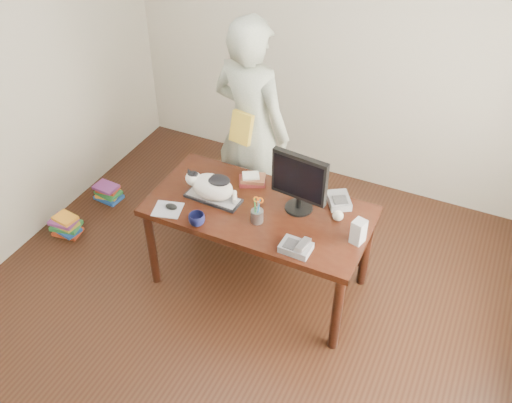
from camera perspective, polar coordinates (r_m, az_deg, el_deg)
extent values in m
plane|color=black|center=(4.24, -3.27, -13.27)|extent=(4.50, 4.50, 0.00)
plane|color=beige|center=(5.09, 8.53, 15.43)|extent=(4.00, 0.00, 4.00)
cube|color=black|center=(4.09, 0.30, -0.96)|extent=(1.60, 0.80, 0.05)
cylinder|color=black|center=(4.42, -10.37, -4.60)|extent=(0.07, 0.07, 0.70)
cylinder|color=black|center=(3.95, 8.08, -10.99)|extent=(0.07, 0.07, 0.70)
cylinder|color=black|center=(4.83, -5.96, 0.38)|extent=(0.07, 0.07, 0.70)
cylinder|color=black|center=(4.41, 10.96, -4.76)|extent=(0.07, 0.07, 0.70)
cube|color=black|center=(4.55, 2.21, -1.47)|extent=(1.45, 0.03, 0.50)
cube|color=black|center=(4.16, -4.30, 0.34)|extent=(0.42, 0.17, 0.02)
cube|color=#AEAEB3|center=(4.15, -4.31, 0.47)|extent=(0.39, 0.14, 0.00)
ellipsoid|color=white|center=(4.10, -4.36, 1.43)|extent=(0.32, 0.21, 0.19)
ellipsoid|color=white|center=(4.13, -6.29, 2.32)|extent=(0.12, 0.11, 0.11)
ellipsoid|color=black|center=(4.11, -6.33, 2.72)|extent=(0.08, 0.08, 0.04)
cone|color=black|center=(4.10, -6.73, 3.03)|extent=(0.06, 0.05, 0.07)
cone|color=black|center=(4.07, -6.11, 2.83)|extent=(0.06, 0.05, 0.07)
ellipsoid|color=black|center=(4.02, -3.74, 2.15)|extent=(0.17, 0.14, 0.04)
cylinder|color=white|center=(4.11, -2.16, 0.47)|extent=(0.09, 0.13, 0.04)
cylinder|color=black|center=(4.08, 4.30, -0.61)|extent=(0.22, 0.22, 0.02)
cylinder|color=black|center=(4.04, 4.33, -0.02)|extent=(0.04, 0.04, 0.09)
cube|color=black|center=(3.89, 4.36, 2.44)|extent=(0.41, 0.09, 0.35)
cube|color=black|center=(3.87, 4.19, 2.26)|extent=(0.37, 0.05, 0.29)
cylinder|color=gray|center=(3.93, 0.11, -1.46)|extent=(0.10, 0.10, 0.10)
cylinder|color=black|center=(3.89, -0.08, -0.40)|extent=(0.03, 0.04, 0.14)
cylinder|color=blue|center=(3.87, 0.25, -0.69)|extent=(0.02, 0.03, 0.14)
cylinder|color=#A12117|center=(3.89, 0.20, -0.38)|extent=(0.01, 0.04, 0.14)
cylinder|color=#17752B|center=(3.87, -0.10, -0.63)|extent=(0.02, 0.03, 0.14)
cylinder|color=#BAB9BE|center=(3.87, 0.19, -0.49)|extent=(0.02, 0.02, 0.11)
cylinder|color=#BAB9BE|center=(3.87, 0.30, -0.52)|extent=(0.01, 0.02, 0.11)
torus|color=#E15D0B|center=(3.84, 0.03, 0.21)|extent=(0.05, 0.02, 0.05)
torus|color=#E15D0B|center=(3.83, 0.44, 0.12)|extent=(0.05, 0.02, 0.05)
cube|color=#A9ADB5|center=(4.11, -8.82, -0.79)|extent=(0.24, 0.23, 0.00)
ellipsoid|color=black|center=(4.10, -8.46, -0.50)|extent=(0.10, 0.08, 0.04)
imported|color=#0D1035|center=(3.93, -5.94, -1.79)|extent=(0.16, 0.16, 0.09)
cube|color=slate|center=(3.74, 4.00, -4.61)|extent=(0.21, 0.15, 0.05)
cube|color=#3E3E40|center=(3.72, 3.48, -4.24)|extent=(0.08, 0.10, 0.01)
cube|color=#BAB9BE|center=(3.71, 4.73, -4.30)|extent=(0.06, 0.17, 0.06)
cube|color=#A9A9AC|center=(3.81, 10.21, -2.98)|extent=(0.10, 0.11, 0.18)
sphere|color=beige|center=(3.99, 8.20, -1.42)|extent=(0.08, 0.08, 0.08)
cube|color=#501516|center=(4.30, -0.40, 2.06)|extent=(0.24, 0.21, 0.03)
cube|color=#59311E|center=(4.28, -0.28, 2.33)|extent=(0.21, 0.18, 0.03)
cube|color=white|center=(4.27, -0.52, 2.60)|extent=(0.16, 0.15, 0.02)
cube|color=slate|center=(4.14, 8.28, 0.10)|extent=(0.23, 0.25, 0.05)
cube|color=#3E3E40|center=(4.10, 8.41, 0.17)|extent=(0.14, 0.14, 0.01)
imported|color=beige|center=(4.58, -0.48, 7.22)|extent=(0.75, 0.56, 1.88)
cube|color=gold|center=(4.39, -1.46, 7.37)|extent=(0.19, 0.14, 0.25)
cube|color=#BF3C1B|center=(5.25, -18.30, -2.88)|extent=(0.25, 0.19, 0.03)
cube|color=#1C4FAA|center=(5.22, -18.32, -2.69)|extent=(0.23, 0.18, 0.03)
cube|color=#28873E|center=(5.22, -18.45, -2.29)|extent=(0.27, 0.22, 0.03)
cube|color=gold|center=(5.19, -18.46, -2.12)|extent=(0.21, 0.16, 0.03)
cube|color=#7C3482|center=(5.17, -18.71, -1.88)|extent=(0.23, 0.17, 0.03)
cube|color=orange|center=(5.15, -18.54, -1.59)|extent=(0.21, 0.17, 0.03)
cube|color=#1C4FAA|center=(5.53, -14.49, 0.44)|extent=(0.25, 0.19, 0.03)
cube|color=orange|center=(5.52, -14.57, 0.75)|extent=(0.22, 0.19, 0.03)
cube|color=#28873E|center=(5.48, -14.54, 0.89)|extent=(0.24, 0.19, 0.03)
cube|color=#BF3C1B|center=(5.48, -14.59, 1.24)|extent=(0.21, 0.16, 0.03)
cube|color=#7C3482|center=(5.46, -14.78, 1.42)|extent=(0.22, 0.17, 0.03)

